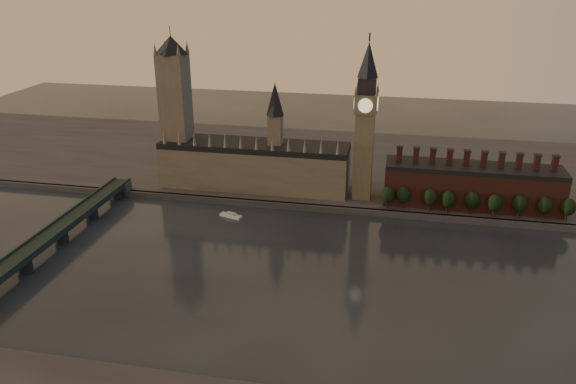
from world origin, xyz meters
name	(u,v)px	position (x,y,z in m)	size (l,w,h in m)	color
ground	(324,285)	(0.00, 0.00, 0.00)	(900.00, 900.00, 0.00)	black
north_bank	(355,166)	(0.00, 178.04, 2.00)	(900.00, 182.00, 4.00)	#45454A
palace_of_westminster	(255,163)	(-64.41, 114.91, 21.63)	(130.00, 30.30, 74.00)	#756B53
victoria_tower	(176,106)	(-120.00, 115.00, 59.09)	(24.00, 24.00, 108.00)	#756B53
big_ben	(365,120)	(10.00, 110.00, 56.83)	(15.00, 15.00, 107.00)	#756B53
chimney_block	(472,185)	(80.00, 110.00, 17.82)	(110.00, 25.00, 37.00)	#5C2A23
embankment_tree_0	(388,195)	(27.56, 93.51, 13.47)	(8.60, 8.60, 14.88)	black
embankment_tree_1	(403,195)	(37.06, 95.48, 13.47)	(8.60, 8.60, 14.88)	black
embankment_tree_2	(430,197)	(53.58, 94.63, 13.47)	(8.60, 8.60, 14.88)	black
embankment_tree_3	(448,199)	(64.71, 93.84, 13.47)	(8.60, 8.60, 14.88)	black
embankment_tree_4	(472,200)	(79.11, 95.24, 13.47)	(8.60, 8.60, 14.88)	black
embankment_tree_5	(495,203)	(92.27, 93.54, 13.47)	(8.60, 8.60, 14.88)	black
embankment_tree_6	(520,204)	(107.07, 94.54, 13.47)	(8.60, 8.60, 14.88)	black
embankment_tree_7	(545,205)	(121.51, 95.22, 13.47)	(8.60, 8.60, 14.88)	black
embankment_tree_8	(569,207)	(135.02, 94.89, 13.47)	(8.60, 8.60, 14.88)	black
westminster_bridge	(40,246)	(-155.00, -2.70, 7.44)	(14.00, 200.00, 11.55)	#1E2E27
river_boat	(231,215)	(-69.31, 69.95, 1.11)	(15.12, 8.07, 2.91)	silver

